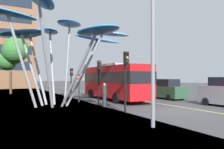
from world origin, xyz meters
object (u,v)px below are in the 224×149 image
Objects in this scene: car_parked_far at (132,86)px; pedestrian at (104,95)px; leaf_sculpture at (57,30)px; no_entry_sign at (79,83)px; traffic_light_island_mid at (71,76)px; traffic_light_kerb_near at (126,69)px; street_lamp at (159,21)px; red_bus at (114,80)px; traffic_light_kerb_far at (99,73)px; car_parked_mid at (166,90)px.

pedestrian is (-8.58, -9.57, -0.16)m from car_parked_far.
leaf_sculpture is 4.43× the size of no_entry_sign.
leaf_sculpture is 3.53× the size of traffic_light_island_mid.
street_lamp is at bearing -99.97° from traffic_light_kerb_near.
red_bus is at bearing 67.24° from traffic_light_kerb_near.
traffic_light_kerb_near is 2.17× the size of pedestrian.
leaf_sculpture is 7.90m from traffic_light_island_mid.
traffic_light_kerb_far is at bearing -135.58° from car_parked_far.
traffic_light_kerb_near is 1.21× the size of traffic_light_island_mid.
leaf_sculpture is 9.55m from street_lamp.
traffic_light_kerb_far is (0.14, 4.49, -0.19)m from traffic_light_kerb_near.
traffic_light_kerb_near is 11.38m from traffic_light_island_mid.
leaf_sculpture reaches higher than traffic_light_island_mid.
traffic_light_kerb_far is at bearing -170.66° from car_parked_mid.
pedestrian is (-0.12, -1.28, -1.71)m from traffic_light_kerb_far.
red_bus is 12.42m from street_lamp.
traffic_light_kerb_far is 6.89m from traffic_light_island_mid.
red_bus is 5.15m from traffic_light_island_mid.
traffic_light_kerb_near is at bearing 80.03° from street_lamp.
traffic_light_kerb_near reaches higher than pedestrian.
car_parked_far is (5.53, 5.47, -0.89)m from red_bus.
traffic_light_kerb_near is (3.16, -5.02, -3.07)m from leaf_sculpture.
red_bus is 7.70m from leaf_sculpture.
street_lamp is 11.73m from no_entry_sign.
car_parked_far is at bearing 9.22° from traffic_light_island_mid.
car_parked_mid is 0.58× the size of street_lamp.
car_parked_mid is 1.73× the size of no_entry_sign.
street_lamp reaches higher than traffic_light_kerb_near.
red_bus is 3.90× the size of no_entry_sign.
street_lamp is at bearing -90.36° from no_entry_sign.
pedestrian is at bearing -162.51° from car_parked_mid.
red_bus is 5.61m from car_parked_mid.
traffic_light_island_mid is at bearing 146.86° from car_parked_mid.
no_entry_sign is (0.07, 11.30, -3.14)m from street_lamp.
pedestrian is at bearing -95.33° from traffic_light_kerb_far.
traffic_light_kerb_near is 4.49m from traffic_light_kerb_far.
no_entry_sign is (-0.80, 2.66, -0.91)m from traffic_light_kerb_far.
traffic_light_kerb_far is at bearing 84.67° from pedestrian.
no_entry_sign is at bearing -98.02° from traffic_light_island_mid.
street_lamp is at bearing -92.46° from traffic_light_island_mid.
street_lamp is 2.97× the size of no_entry_sign.
car_parked_mid is at bearing 17.49° from pedestrian.
leaf_sculpture is 1.49× the size of street_lamp.
car_parked_mid is 6.94m from car_parked_far.
pedestrian is (0.75, 7.37, -3.94)m from street_lamp.
street_lamp is (-3.80, -11.47, 2.89)m from red_bus.
car_parked_mid is at bearing -15.32° from red_bus.
traffic_light_island_mid reaches higher than car_parked_mid.
pedestrian is (-8.38, -2.64, -0.06)m from car_parked_mid.
traffic_light_island_mid is (3.09, 6.35, -3.54)m from leaf_sculpture.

